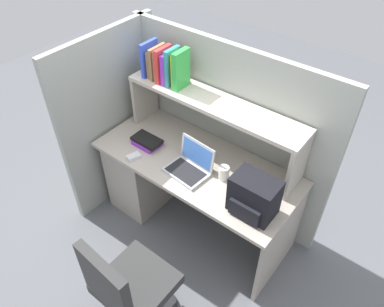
% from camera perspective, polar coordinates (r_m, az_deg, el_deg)
% --- Properties ---
extents(ground_plane, '(8.00, 8.00, 0.00)m').
position_cam_1_polar(ground_plane, '(3.38, 0.53, -10.38)').
color(ground_plane, '#595B60').
extents(desk, '(1.60, 0.70, 0.73)m').
position_cam_1_polar(desk, '(3.25, -4.86, -2.59)').
color(desk, '#AAA093').
rests_on(desk, ground_plane).
extents(cubicle_partition_rear, '(1.84, 0.05, 1.55)m').
position_cam_1_polar(cubicle_partition_rear, '(3.05, 5.00, 3.17)').
color(cubicle_partition_rear, '#939991').
rests_on(cubicle_partition_rear, ground_plane).
extents(cubicle_partition_left, '(0.05, 1.06, 1.55)m').
position_cam_1_polar(cubicle_partition_left, '(3.26, -11.90, 5.16)').
color(cubicle_partition_left, '#939991').
rests_on(cubicle_partition_left, ground_plane).
extents(overhead_hutch, '(1.44, 0.28, 0.45)m').
position_cam_1_polar(overhead_hutch, '(2.74, 3.25, 6.36)').
color(overhead_hutch, '#B3A99C').
rests_on(overhead_hutch, desk).
extents(reference_books_on_shelf, '(0.35, 0.18, 0.30)m').
position_cam_1_polar(reference_books_on_shelf, '(2.85, -4.00, 13.27)').
color(reference_books_on_shelf, blue).
rests_on(reference_books_on_shelf, overhead_hutch).
extents(laptop, '(0.33, 0.27, 0.22)m').
position_cam_1_polar(laptop, '(2.74, -0.24, -1.79)').
color(laptop, '#B7BABF').
rests_on(laptop, desk).
extents(backpack, '(0.30, 0.23, 0.28)m').
position_cam_1_polar(backpack, '(2.44, 9.39, -6.53)').
color(backpack, black).
rests_on(backpack, desk).
extents(computer_mouse, '(0.09, 0.12, 0.03)m').
position_cam_1_polar(computer_mouse, '(2.89, -8.90, -0.49)').
color(computer_mouse, silver).
rests_on(computer_mouse, desk).
extents(paper_cup, '(0.08, 0.08, 0.11)m').
position_cam_1_polar(paper_cup, '(2.69, 4.88, -2.96)').
color(paper_cup, white).
rests_on(paper_cup, desk).
extents(desk_book_stack, '(0.24, 0.17, 0.06)m').
position_cam_1_polar(desk_book_stack, '(3.00, -6.88, 1.87)').
color(desk_book_stack, purple).
rests_on(desk_book_stack, desk).
extents(office_chair, '(0.52, 0.52, 0.93)m').
position_cam_1_polar(office_chair, '(2.59, -9.31, -20.38)').
color(office_chair, black).
rests_on(office_chair, ground_plane).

